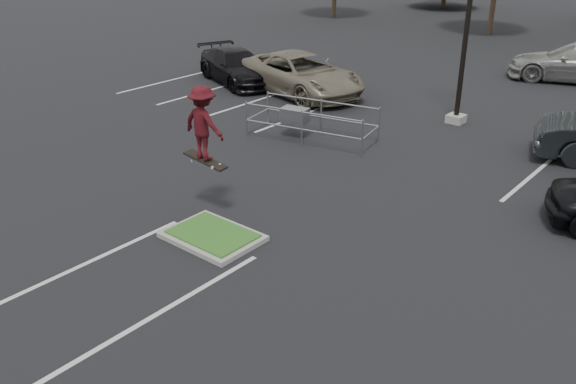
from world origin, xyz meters
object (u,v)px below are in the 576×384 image
Objects in this scene: skateboarder at (203,124)px; car_l_tan at (300,74)px; cart_corral at (299,116)px; car_l_black at (235,66)px.

skateboarder is 0.33× the size of car_l_tan.
skateboarder is (1.78, -6.00, 1.60)m from cart_corral.
skateboarder is at bearing -140.69° from car_l_tan.
skateboarder is 0.40× the size of car_l_black.
car_l_tan reaches higher than cart_corral.
cart_corral is 6.46m from skateboarder.
car_l_tan reaches higher than car_l_black.
skateboarder is at bearing -117.53° from car_l_black.
skateboarder is 13.52m from car_l_black.
car_l_tan is 3.52m from car_l_black.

